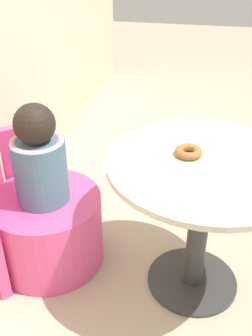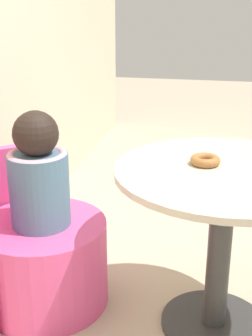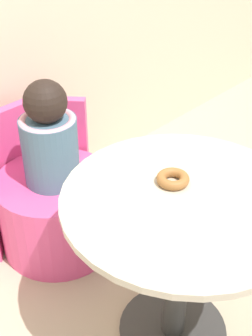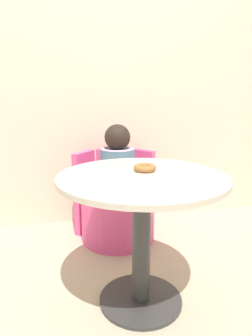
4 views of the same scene
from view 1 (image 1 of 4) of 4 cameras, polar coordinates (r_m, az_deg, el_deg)
ground_plane at (r=2.06m, az=8.89°, el=-15.14°), size 12.00×12.00×0.00m
round_table at (r=1.70m, az=11.00°, el=-4.06°), size 0.82×0.82×0.69m
tub_chair at (r=2.04m, az=-11.19°, el=-8.64°), size 0.55×0.55×0.38m
booth_backrest at (r=2.06m, az=-17.44°, el=-4.79°), size 0.64×0.24×0.64m
child_figure at (r=1.81m, az=-12.51°, el=1.33°), size 0.25×0.25×0.48m
donut at (r=1.63m, az=9.07°, el=2.41°), size 0.11×0.11×0.03m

